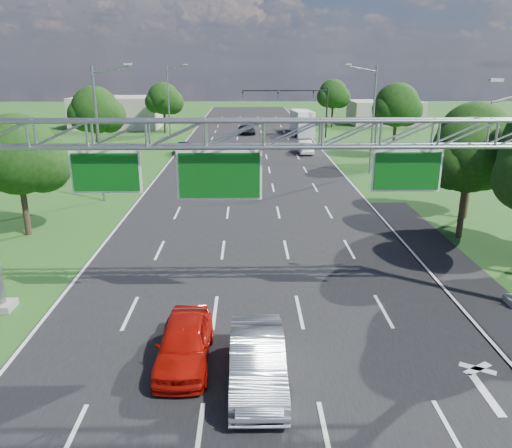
{
  "coord_description": "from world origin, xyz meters",
  "views": [
    {
      "loc": [
        -0.39,
        -7.56,
        10.05
      ],
      "look_at": [
        0.0,
        14.64,
        2.95
      ],
      "focal_mm": 35.0,
      "sensor_mm": 36.0,
      "label": 1
    }
  ],
  "objects_px": {
    "red_coupe": "(184,343)",
    "box_truck": "(303,123)",
    "sign_gantry": "(266,149)",
    "traffic_signal": "(302,101)",
    "silver_sedan": "(257,361)"
  },
  "relations": [
    {
      "from": "red_coupe",
      "to": "box_truck",
      "type": "height_order",
      "value": "box_truck"
    },
    {
      "from": "box_truck",
      "to": "red_coupe",
      "type": "bearing_deg",
      "value": -105.74
    },
    {
      "from": "sign_gantry",
      "to": "traffic_signal",
      "type": "bearing_deg",
      "value": 82.32
    },
    {
      "from": "traffic_signal",
      "to": "silver_sedan",
      "type": "height_order",
      "value": "traffic_signal"
    },
    {
      "from": "red_coupe",
      "to": "traffic_signal",
      "type": "bearing_deg",
      "value": 79.98
    },
    {
      "from": "silver_sedan",
      "to": "red_coupe",
      "type": "bearing_deg",
      "value": 152.97
    },
    {
      "from": "traffic_signal",
      "to": "silver_sedan",
      "type": "xyz_separation_m",
      "value": [
        -7.58,
        -58.43,
        -4.33
      ]
    },
    {
      "from": "box_truck",
      "to": "sign_gantry",
      "type": "bearing_deg",
      "value": -103.54
    },
    {
      "from": "traffic_signal",
      "to": "silver_sedan",
      "type": "bearing_deg",
      "value": -97.39
    },
    {
      "from": "silver_sedan",
      "to": "box_truck",
      "type": "xyz_separation_m",
      "value": [
        8.1,
        62.12,
        0.8
      ]
    },
    {
      "from": "sign_gantry",
      "to": "traffic_signal",
      "type": "relative_size",
      "value": 1.92
    },
    {
      "from": "traffic_signal",
      "to": "box_truck",
      "type": "bearing_deg",
      "value": 81.98
    },
    {
      "from": "red_coupe",
      "to": "box_truck",
      "type": "distance_m",
      "value": 61.79
    },
    {
      "from": "traffic_signal",
      "to": "box_truck",
      "type": "height_order",
      "value": "traffic_signal"
    },
    {
      "from": "sign_gantry",
      "to": "box_truck",
      "type": "relative_size",
      "value": 2.54
    }
  ]
}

